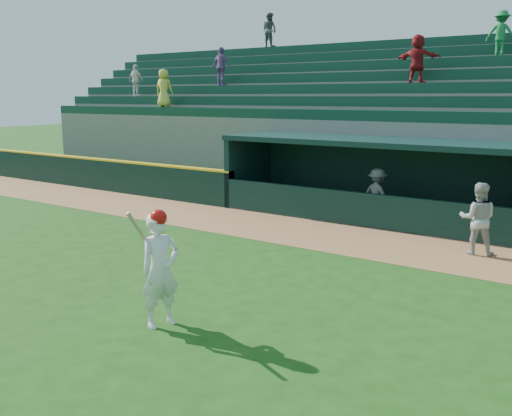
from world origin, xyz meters
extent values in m
plane|color=#1B4611|center=(0.00, 0.00, 0.00)|extent=(120.00, 120.00, 0.00)
cube|color=#97673C|center=(0.00, 4.90, 0.01)|extent=(40.00, 3.00, 0.01)
cube|color=black|center=(-12.25, 6.55, 0.60)|extent=(15.50, 0.30, 1.20)
cube|color=gold|center=(-12.25, 6.55, 1.23)|extent=(15.50, 0.32, 0.06)
imported|color=#A6A6A1|center=(3.79, 5.37, 0.87)|extent=(0.99, 0.86, 1.73)
imported|color=gray|center=(0.29, 7.57, 0.79)|extent=(1.16, 0.91, 1.59)
cube|color=slate|center=(0.00, 7.70, 0.02)|extent=(9.00, 2.60, 0.04)
cube|color=black|center=(-4.60, 7.70, 1.15)|extent=(0.20, 2.60, 2.30)
cube|color=black|center=(0.00, 9.00, 1.15)|extent=(9.40, 0.20, 2.30)
cube|color=black|center=(0.00, 7.70, 2.38)|extent=(9.40, 2.80, 0.16)
cube|color=black|center=(0.00, 6.48, 0.50)|extent=(9.00, 0.16, 1.00)
cube|color=brown|center=(0.00, 8.50, 0.25)|extent=(8.40, 0.45, 0.10)
cube|color=slate|center=(0.00, 9.53, 1.46)|extent=(34.00, 0.85, 2.91)
cube|color=#0F3828|center=(0.00, 9.41, 3.09)|extent=(34.00, 0.60, 0.36)
cube|color=slate|center=(0.00, 10.38, 1.68)|extent=(34.00, 0.85, 3.36)
cube|color=#0F3828|center=(0.00, 10.26, 3.54)|extent=(34.00, 0.60, 0.36)
cube|color=slate|center=(0.00, 11.22, 1.91)|extent=(34.00, 0.85, 3.81)
cube|color=#0F3828|center=(0.00, 11.11, 3.99)|extent=(34.00, 0.60, 0.36)
cube|color=slate|center=(0.00, 12.07, 2.13)|extent=(34.00, 0.85, 4.26)
cube|color=#0F3828|center=(0.00, 11.96, 4.44)|extent=(34.00, 0.60, 0.36)
cube|color=slate|center=(0.00, 12.93, 2.35)|extent=(34.00, 0.85, 4.71)
cube|color=#0F3828|center=(0.00, 12.81, 4.89)|extent=(34.00, 0.60, 0.36)
cube|color=slate|center=(0.00, 13.78, 2.58)|extent=(34.00, 0.85, 5.16)
cube|color=#0F3828|center=(0.00, 13.66, 5.34)|extent=(34.00, 0.60, 0.36)
cube|color=slate|center=(0.00, 14.62, 2.80)|extent=(34.00, 0.85, 5.61)
cube|color=#0F3828|center=(0.00, 14.51, 5.79)|extent=(34.00, 0.60, 0.36)
cube|color=slate|center=(0.00, 15.20, 2.80)|extent=(34.50, 0.30, 5.61)
imported|color=silver|center=(-12.89, 10.28, 4.44)|extent=(0.85, 0.38, 1.44)
imported|color=maroon|center=(0.03, 11.12, 4.98)|extent=(1.52, 0.54, 1.62)
imported|color=#4C4C4C|center=(-8.36, 14.53, 6.75)|extent=(0.83, 0.69, 1.56)
imported|color=#197337|center=(2.28, 12.83, 5.83)|extent=(0.99, 0.59, 1.51)
imported|color=gold|center=(-10.31, 9.43, 4.06)|extent=(0.87, 0.68, 1.58)
imported|color=#7C5491|center=(-8.54, 11.12, 4.97)|extent=(0.97, 0.48, 1.61)
imported|color=white|center=(0.71, -2.10, 0.94)|extent=(0.62, 0.78, 1.89)
sphere|color=red|center=(0.71, -2.10, 1.82)|extent=(0.27, 0.27, 0.27)
cylinder|color=tan|center=(0.53, -2.32, 1.59)|extent=(0.16, 0.53, 0.76)
camera|label=1|loc=(7.10, -8.46, 3.72)|focal=40.00mm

